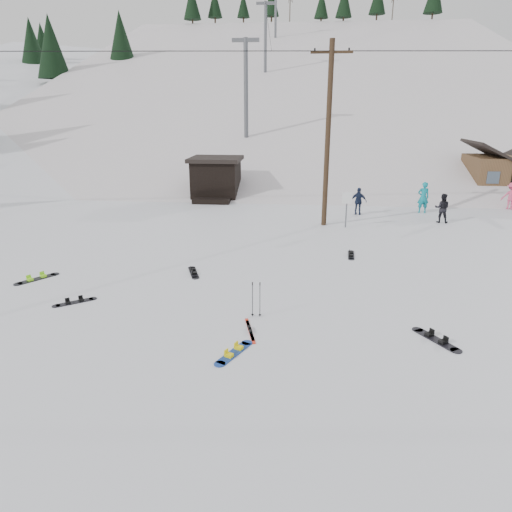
# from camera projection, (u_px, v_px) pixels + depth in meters

# --- Properties ---
(ground) EXTENTS (200.00, 200.00, 0.00)m
(ground) POSITION_uv_depth(u_px,v_px,m) (265.00, 363.00, 11.05)
(ground) COLOR white
(ground) RESTS_ON ground
(ski_slope) EXTENTS (60.00, 85.24, 65.97)m
(ski_slope) POSITION_uv_depth(u_px,v_px,m) (294.00, 236.00, 66.81)
(ski_slope) COLOR silver
(ski_slope) RESTS_ON ground
(ridge_left) EXTENTS (47.54, 95.03, 58.38)m
(ridge_left) POSITION_uv_depth(u_px,v_px,m) (33.00, 236.00, 63.22)
(ridge_left) COLOR white
(ridge_left) RESTS_ON ground
(treeline_crest) EXTENTS (50.00, 6.00, 10.00)m
(treeline_crest) POSITION_uv_depth(u_px,v_px,m) (298.00, 138.00, 92.43)
(treeline_crest) COLOR black
(treeline_crest) RESTS_ON ski_slope
(utility_pole) EXTENTS (2.00, 0.26, 9.00)m
(utility_pole) POSITION_uv_depth(u_px,v_px,m) (328.00, 133.00, 22.66)
(utility_pole) COLOR #3A2819
(utility_pole) RESTS_ON ground
(trail_sign) EXTENTS (0.50, 0.09, 1.85)m
(trail_sign) POSITION_uv_depth(u_px,v_px,m) (347.00, 203.00, 23.22)
(trail_sign) COLOR #595B60
(trail_sign) RESTS_ON ground
(lift_hut) EXTENTS (3.40, 4.10, 2.75)m
(lift_hut) POSITION_uv_depth(u_px,v_px,m) (216.00, 178.00, 30.91)
(lift_hut) COLOR black
(lift_hut) RESTS_ON ground
(lift_tower_near) EXTENTS (2.20, 0.36, 8.00)m
(lift_tower_near) POSITION_uv_depth(u_px,v_px,m) (246.00, 83.00, 37.38)
(lift_tower_near) COLOR #595B60
(lift_tower_near) RESTS_ON ski_slope
(lift_tower_mid) EXTENTS (2.20, 0.36, 8.00)m
(lift_tower_mid) POSITION_uv_depth(u_px,v_px,m) (265.00, 33.00, 54.29)
(lift_tower_mid) COLOR #595B60
(lift_tower_mid) RESTS_ON ski_slope
(lift_tower_far) EXTENTS (2.20, 0.36, 8.00)m
(lift_tower_far) POSITION_uv_depth(u_px,v_px,m) (276.00, 7.00, 71.21)
(lift_tower_far) COLOR #595B60
(lift_tower_far) RESTS_ON ski_slope
(cabin) EXTENTS (5.39, 4.40, 3.77)m
(cabin) POSITION_uv_depth(u_px,v_px,m) (506.00, 174.00, 31.91)
(cabin) COLOR brown
(cabin) RESTS_ON ground
(hero_snowboard) EXTENTS (0.82, 1.38, 0.11)m
(hero_snowboard) POSITION_uv_depth(u_px,v_px,m) (234.00, 352.00, 11.47)
(hero_snowboard) COLOR #173C9B
(hero_snowboard) RESTS_ON ground
(hero_skis) EXTENTS (0.47, 1.49, 0.08)m
(hero_skis) POSITION_uv_depth(u_px,v_px,m) (250.00, 330.00, 12.64)
(hero_skis) COLOR red
(hero_skis) RESTS_ON ground
(ski_poles) EXTENTS (0.30, 0.08, 1.09)m
(ski_poles) POSITION_uv_depth(u_px,v_px,m) (256.00, 299.00, 13.36)
(ski_poles) COLOR black
(ski_poles) RESTS_ON ground
(board_scatter_a) EXTENTS (1.15, 0.92, 0.10)m
(board_scatter_a) POSITION_uv_depth(u_px,v_px,m) (75.00, 302.00, 14.47)
(board_scatter_a) COLOR black
(board_scatter_a) RESTS_ON ground
(board_scatter_b) EXTENTS (0.67, 1.35, 0.10)m
(board_scatter_b) POSITION_uv_depth(u_px,v_px,m) (194.00, 272.00, 17.08)
(board_scatter_b) COLOR black
(board_scatter_b) RESTS_ON ground
(board_scatter_c) EXTENTS (1.07, 1.39, 0.11)m
(board_scatter_c) POSITION_uv_depth(u_px,v_px,m) (37.00, 279.00, 16.44)
(board_scatter_c) COLOR black
(board_scatter_c) RESTS_ON ground
(board_scatter_d) EXTENTS (1.00, 1.39, 0.11)m
(board_scatter_d) POSITION_uv_depth(u_px,v_px,m) (436.00, 339.00, 12.13)
(board_scatter_d) COLOR black
(board_scatter_d) RESTS_ON ground
(board_scatter_f) EXTENTS (0.34, 1.35, 0.09)m
(board_scatter_f) POSITION_uv_depth(u_px,v_px,m) (351.00, 255.00, 19.11)
(board_scatter_f) COLOR black
(board_scatter_f) RESTS_ON ground
(skier_teal) EXTENTS (0.69, 0.47, 1.82)m
(skier_teal) POSITION_uv_depth(u_px,v_px,m) (423.00, 197.00, 26.64)
(skier_teal) COLOR #0E8290
(skier_teal) RESTS_ON ground
(skier_dark) EXTENTS (0.90, 0.78, 1.57)m
(skier_dark) POSITION_uv_depth(u_px,v_px,m) (442.00, 208.00, 24.37)
(skier_dark) COLOR black
(skier_dark) RESTS_ON ground
(skier_pink) EXTENTS (1.14, 0.79, 1.61)m
(skier_pink) POSITION_uv_depth(u_px,v_px,m) (511.00, 196.00, 27.61)
(skier_pink) COLOR #D24A70
(skier_pink) RESTS_ON ground
(skier_navy) EXTENTS (0.99, 0.63, 1.56)m
(skier_navy) POSITION_uv_depth(u_px,v_px,m) (359.00, 201.00, 26.18)
(skier_navy) COLOR #161F38
(skier_navy) RESTS_ON ground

